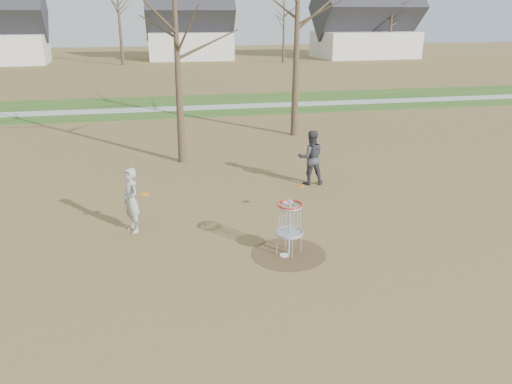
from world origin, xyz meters
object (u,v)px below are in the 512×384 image
disc_golf_basket (290,219)px  player_standing (131,200)px  player_throwing (311,157)px  disc_grounded (284,255)px

disc_golf_basket → player_standing: bearing=149.7°
player_throwing → player_standing: bearing=31.4°
player_throwing → disc_grounded: size_ratio=8.37×
player_standing → player_throwing: (5.78, 2.80, 0.05)m
disc_grounded → disc_golf_basket: (0.13, 0.07, 0.89)m
player_standing → disc_golf_basket: bearing=33.7°
player_standing → player_throwing: 6.42m
disc_golf_basket → player_throwing: bearing=67.2°
player_throwing → disc_golf_basket: size_ratio=1.36×
disc_grounded → disc_golf_basket: bearing=27.5°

